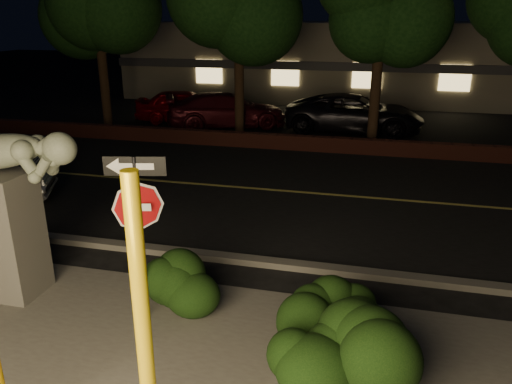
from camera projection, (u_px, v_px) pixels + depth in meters
ground at (289, 160)px, 15.84m from camera, size 90.00×90.00×0.00m
road at (268, 190)px, 13.09m from camera, size 80.00×8.00×0.01m
lane_marking at (269, 189)px, 13.08m from camera, size 80.00×0.12×0.00m
curb at (222, 257)px, 9.31m from camera, size 80.00×0.25×0.12m
brick_wall at (296, 143)px, 16.94m from camera, size 40.00×0.35×0.50m
parking_lot at (316, 118)px, 22.24m from camera, size 40.00×12.00×0.01m
building at (335, 58)px, 28.89m from camera, size 22.00×10.20×4.00m
yellow_pole_right at (143, 332)px, 4.60m from camera, size 0.16×0.16×3.13m
signpost at (138, 207)px, 6.96m from camera, size 0.84×0.21×2.53m
sculpture at (5, 196)px, 7.66m from camera, size 2.57×0.80×2.76m
hedge_center at (168, 278)px, 7.66m from camera, size 2.13×1.37×1.03m
hedge_right at (327, 308)px, 6.90m from camera, size 1.69×1.18×1.00m
hedge_far_right at (338, 344)px, 6.06m from camera, size 1.60×1.02×1.10m
parked_car_red at (185, 106)px, 21.24m from camera, size 4.35×2.51×1.39m
parked_car_darkred at (226, 110)px, 20.24m from camera, size 5.20×3.77×1.40m
parked_car_dark at (354, 113)px, 19.40m from camera, size 5.30×2.49×1.46m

